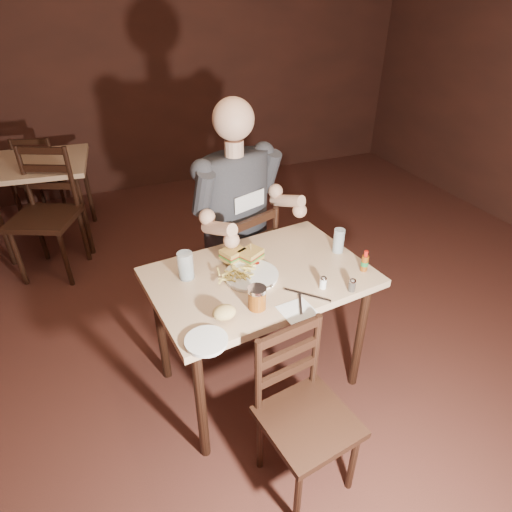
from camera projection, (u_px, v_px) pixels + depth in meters
name	position (u px, v px, depth m)	size (l,w,h in m)	color
room_shell	(307.00, 170.00, 1.70)	(7.00, 7.00, 7.00)	#331612
main_table	(260.00, 288.00, 2.24)	(1.18, 0.86, 0.77)	tan
bg_table	(39.00, 172.00, 3.65)	(0.88, 0.88, 0.77)	tan
chair_far	(236.00, 267.00, 2.82)	(0.41, 0.45, 0.89)	black
chair_near	(308.00, 421.00, 1.86)	(0.38, 0.41, 0.82)	black
bg_chair_far	(47.00, 177.00, 4.22)	(0.40, 0.44, 0.86)	black
bg_chair_near	(44.00, 218.00, 3.32)	(0.46, 0.50, 1.00)	black
diner	(240.00, 193.00, 2.49)	(0.62, 0.48, 1.07)	#2F2F34
dinner_plate	(251.00, 276.00, 2.16)	(0.27, 0.27, 0.02)	white
sandwich_left	(233.00, 251.00, 2.25)	(0.11, 0.10, 0.10)	#BA9747
sandwich_right	(251.00, 252.00, 2.25)	(0.11, 0.09, 0.10)	#BA9747
fries_pile	(238.00, 274.00, 2.13)	(0.26, 0.18, 0.04)	#F0DA6B
ketchup_dollop	(256.00, 263.00, 2.24)	(0.04, 0.04, 0.01)	maroon
glass_left	(186.00, 266.00, 2.12)	(0.08, 0.08, 0.14)	silver
glass_right	(339.00, 241.00, 2.34)	(0.06, 0.06, 0.14)	silver
hot_sauce	(365.00, 261.00, 2.19)	(0.04, 0.04, 0.12)	brown
salt_shaker	(323.00, 283.00, 2.07)	(0.03, 0.03, 0.06)	white
pepper_shaker	(352.00, 285.00, 2.05)	(0.03, 0.03, 0.06)	#38332D
syrup_dispenser	(257.00, 298.00, 1.93)	(0.09, 0.09, 0.11)	brown
napkin	(297.00, 310.00, 1.94)	(0.15, 0.14, 0.00)	white
knife	(307.00, 295.00, 2.03)	(0.01, 0.23, 0.01)	silver
fork	(300.00, 304.00, 1.97)	(0.01, 0.16, 0.00)	silver
side_plate	(206.00, 342.00, 1.76)	(0.18, 0.18, 0.01)	white
bread_roll	(224.00, 312.00, 1.86)	(0.11, 0.09, 0.06)	tan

